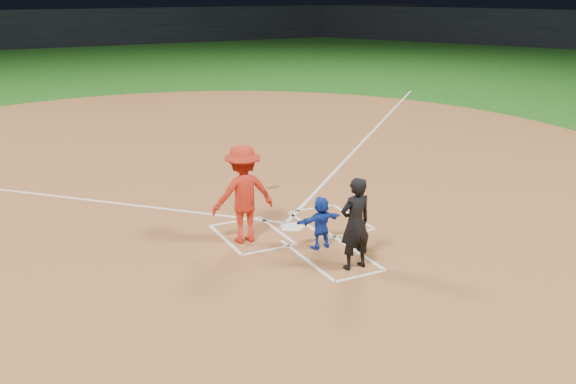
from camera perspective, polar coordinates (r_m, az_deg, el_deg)
name	(u,v)px	position (r m, az deg, el deg)	size (l,w,h in m)	color
ground	(292,228)	(14.27, 0.36, -3.21)	(120.00, 120.00, 0.00)	#175214
home_plate_dirt	(202,164)	(19.54, -7.67, 2.51)	(28.00, 28.00, 0.01)	brown
stadium_wall_far	(36,29)	(60.27, -21.48, 13.35)	(80.00, 1.20, 3.20)	black
home_plate	(292,227)	(14.27, 0.36, -3.14)	(0.60, 0.60, 0.02)	white
catcher	(321,223)	(13.02, 2.95, -2.73)	(1.01, 0.32, 1.09)	#163AB9
umpire	(355,224)	(12.03, 6.00, -2.81)	(0.65, 0.43, 1.79)	black
chalk_markings	(210,169)	(18.89, -6.96, 2.02)	(28.35, 17.32, 0.01)	white
batter_at_plate	(243,194)	(13.24, -4.00, -0.19)	(1.57, 0.90, 2.06)	red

